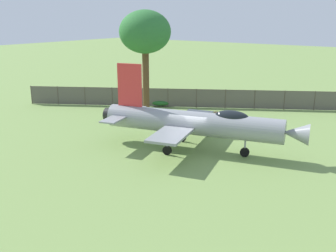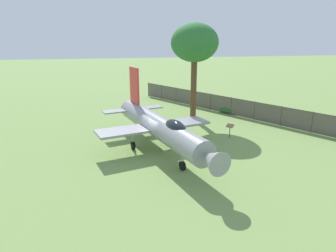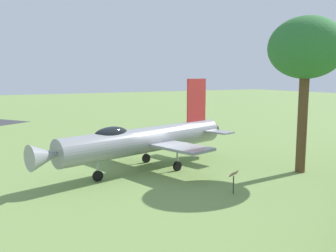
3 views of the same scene
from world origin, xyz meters
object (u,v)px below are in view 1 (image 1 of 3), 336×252
Objects in this scene: shade_tree at (145,33)px; info_plaque at (215,115)px; display_jet at (197,123)px; shrub_near_fence at (160,102)px.

shade_tree reaches higher than info_plaque.
info_plaque is (6.19, 2.10, -1.09)m from display_jet.
shrub_near_fence is at bearing 67.60° from info_plaque.
display_jet is 11.05m from shade_tree.
shade_tree is at bearing -157.01° from shrub_near_fence.
display_jet is at bearing -132.88° from shrub_near_fence.
info_plaque is (1.30, -6.22, -6.49)m from shade_tree.
shade_tree reaches higher than display_jet.
display_jet reaches higher than shrub_near_fence.
display_jet is at bearing -161.25° from info_plaque.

